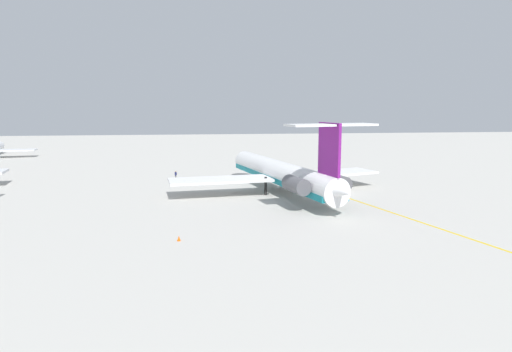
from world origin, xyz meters
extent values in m
plane|color=#B7B5AD|center=(0.00, 0.00, 0.00)|extent=(311.71, 311.71, 0.00)
cylinder|color=white|center=(2.56, 9.15, 3.18)|extent=(35.75, 11.78, 3.82)
cone|color=white|center=(20.01, 13.18, 3.18)|extent=(4.70, 4.47, 3.67)
cone|color=white|center=(-14.88, 5.12, 3.53)|extent=(6.16, 4.42, 3.25)
cube|color=teal|center=(2.56, 9.15, 2.32)|extent=(34.99, 11.67, 0.84)
cube|color=white|center=(1.12, 18.94, 2.51)|extent=(7.86, 16.52, 0.38)
cube|color=white|center=(5.56, -0.29, 2.51)|extent=(10.82, 16.99, 0.38)
cylinder|color=#515156|center=(-10.14, 9.37, 3.47)|extent=(5.15, 3.23, 2.22)
cube|color=white|center=(-9.99, 8.72, 3.47)|extent=(3.07, 1.83, 0.46)
cylinder|color=#515156|center=(-8.76, 3.38, 3.47)|extent=(5.15, 3.23, 2.22)
cube|color=white|center=(-8.91, 4.03, 3.47)|extent=(3.07, 1.83, 0.46)
cube|color=#7A197F|center=(-12.55, 5.66, 8.47)|extent=(5.13, 1.54, 6.76)
cube|color=white|center=(-13.63, 8.55, 11.58)|extent=(4.74, 6.23, 0.27)
cube|color=white|center=(-12.25, 2.58, 11.58)|extent=(4.74, 6.23, 0.27)
cylinder|color=black|center=(13.22, 11.61, 1.45)|extent=(0.42, 0.42, 2.90)
cylinder|color=black|center=(0.71, 11.86, 1.45)|extent=(0.42, 0.42, 2.90)
cylinder|color=black|center=(2.09, 5.90, 1.45)|extent=(0.42, 0.42, 2.90)
cube|color=silver|center=(61.43, 72.40, 1.99)|extent=(5.49, 11.70, 0.36)
cylinder|color=black|center=(27.24, -7.04, 0.41)|extent=(0.10, 0.10, 0.81)
cylinder|color=black|center=(27.39, -7.07, 0.41)|extent=(0.10, 0.10, 0.81)
cylinder|color=gray|center=(27.31, -7.05, 1.13)|extent=(0.27, 0.27, 0.64)
sphere|color=#8C6647|center=(27.31, -7.05, 1.58)|extent=(0.25, 0.25, 0.25)
cylinder|color=gray|center=(27.14, -7.02, 1.17)|extent=(0.07, 0.07, 0.55)
cylinder|color=gray|center=(27.49, -7.08, 1.17)|extent=(0.07, 0.07, 0.55)
cylinder|color=black|center=(18.04, 26.61, 0.39)|extent=(0.10, 0.10, 0.78)
cylinder|color=black|center=(18.01, 26.74, 0.39)|extent=(0.10, 0.10, 0.78)
cylinder|color=#191E4C|center=(18.03, 26.67, 1.09)|extent=(0.26, 0.26, 0.62)
sphere|color=#8C6647|center=(18.03, 26.67, 1.52)|extent=(0.24, 0.24, 0.24)
cylinder|color=#191E4C|center=(18.07, 26.51, 1.12)|extent=(0.07, 0.07, 0.52)
cylinder|color=#191E4C|center=(17.98, 26.84, 1.12)|extent=(0.07, 0.07, 0.52)
cone|color=#EA590F|center=(-22.20, 24.52, 0.28)|extent=(0.40, 0.40, 0.55)
cone|color=#EA590F|center=(25.49, 2.55, 0.28)|extent=(0.40, 0.40, 0.55)
cube|color=gold|center=(2.56, 1.19, 0.00)|extent=(80.53, 21.39, 0.01)
camera|label=1|loc=(-67.85, 22.38, 13.94)|focal=31.34mm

